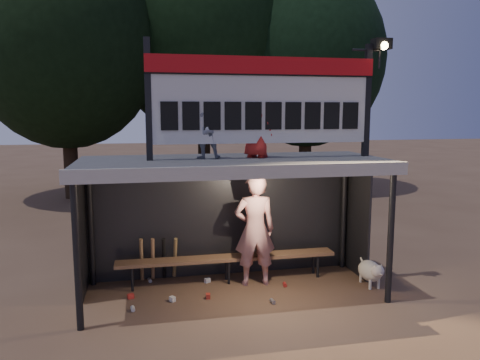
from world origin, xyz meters
name	(u,v)px	position (x,y,z in m)	size (l,w,h in m)	color
ground	(233,293)	(0.00, 0.00, 0.00)	(80.00, 80.00, 0.00)	brown
player	(255,230)	(0.45, 0.33, 1.01)	(0.73, 0.48, 2.02)	silver
child_a	(205,127)	(-0.45, 0.11, 2.84)	(0.51, 0.40, 1.04)	slate
child_b	(257,125)	(0.43, 0.10, 2.87)	(0.54, 0.35, 1.10)	#B1211B
dugout_shelter	(230,185)	(0.00, 0.24, 1.85)	(5.10, 2.08, 2.32)	#3B3B3E
scoreboard_assembly	(266,97)	(0.56, -0.01, 3.32)	(4.10, 0.27, 1.99)	black
bench	(228,259)	(0.00, 0.55, 0.43)	(4.00, 0.35, 0.48)	brown
tree_left	(65,41)	(-4.00, 10.00, 5.51)	(6.46, 6.46, 9.27)	black
tree_mid	(203,33)	(1.00, 11.50, 6.17)	(7.22, 7.22, 10.36)	black
tree_right	(307,58)	(5.00, 10.50, 5.19)	(6.08, 6.08, 8.72)	#312315
dog	(371,271)	(2.46, -0.19, 0.28)	(0.36, 0.81, 0.49)	beige
bats	(158,259)	(-1.24, 0.82, 0.43)	(0.68, 0.35, 0.84)	#987046
litter	(195,293)	(-0.66, 0.04, 0.04)	(2.78, 1.51, 0.08)	#B02B1E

